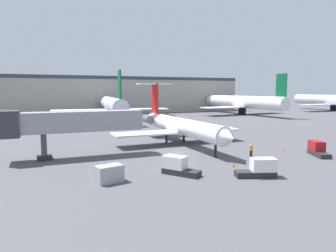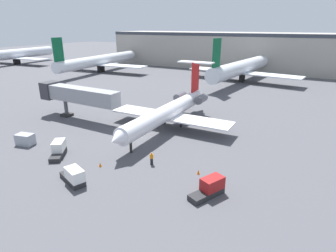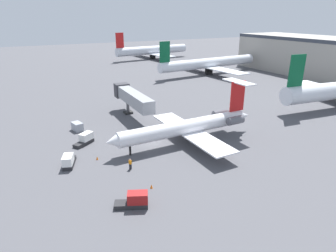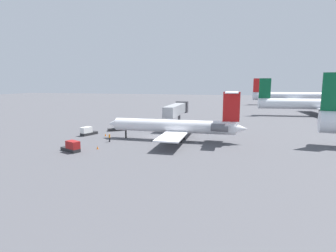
% 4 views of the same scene
% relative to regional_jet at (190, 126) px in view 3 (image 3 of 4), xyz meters
% --- Properties ---
extents(ground_plane, '(400.00, 400.00, 0.10)m').
position_rel_regional_jet_xyz_m(ground_plane, '(-2.80, -6.05, -3.12)').
color(ground_plane, '#4C4C51').
extents(regional_jet, '(21.48, 28.88, 9.98)m').
position_rel_regional_jet_xyz_m(regional_jet, '(0.00, 0.00, 0.00)').
color(regional_jet, white).
rests_on(regional_jet, ground_plane).
extents(jet_bridge, '(17.54, 3.23, 6.28)m').
position_rel_regional_jet_xyz_m(jet_bridge, '(-17.78, -4.09, 1.52)').
color(jet_bridge, gray).
rests_on(jet_bridge, ground_plane).
extents(ground_crew_marshaller, '(0.47, 0.39, 1.69)m').
position_rel_regional_jet_xyz_m(ground_crew_marshaller, '(4.47, -13.03, -2.22)').
color(ground_crew_marshaller, black).
rests_on(ground_crew_marshaller, ground_plane).
extents(baggage_tug_lead, '(2.93, 4.22, 1.90)m').
position_rel_regional_jet_xyz_m(baggage_tug_lead, '(13.26, -15.82, -2.24)').
color(baggage_tug_lead, '#262628').
rests_on(baggage_tug_lead, ground_plane).
extents(baggage_tug_trailing, '(4.24, 2.68, 1.90)m').
position_rel_regional_jet_xyz_m(baggage_tug_trailing, '(-0.73, -20.92, -2.24)').
color(baggage_tug_trailing, '#262628').
rests_on(baggage_tug_trailing, ground_plane).
extents(baggage_tug_spare, '(3.44, 4.08, 1.90)m').
position_rel_regional_jet_xyz_m(baggage_tug_spare, '(-7.94, -16.79, -2.24)').
color(baggage_tug_spare, '#262628').
rests_on(baggage_tug_spare, ground_plane).
extents(cargo_container_uld, '(2.76, 2.05, 1.63)m').
position_rel_regional_jet_xyz_m(cargo_container_uld, '(-15.06, -16.69, -2.26)').
color(cargo_container_uld, '#999EA8').
rests_on(cargo_container_uld, ground_plane).
extents(traffic_cone_near, '(0.36, 0.36, 0.55)m').
position_rel_regional_jet_xyz_m(traffic_cone_near, '(10.57, -12.42, -2.80)').
color(traffic_cone_near, orange).
rests_on(traffic_cone_near, ground_plane).
extents(traffic_cone_mid, '(0.36, 0.36, 0.55)m').
position_rel_regional_jet_xyz_m(traffic_cone_mid, '(-0.84, -16.59, -2.80)').
color(traffic_cone_mid, orange).
rests_on(traffic_cone_mid, ground_plane).
extents(parked_airliner_west_end, '(33.96, 40.15, 13.56)m').
position_rel_regional_jet_xyz_m(parked_airliner_west_end, '(-99.50, 38.83, 1.30)').
color(parked_airliner_west_end, silver).
rests_on(parked_airliner_west_end, ground_plane).
extents(parked_airliner_west_mid, '(37.21, 44.02, 13.08)m').
position_rel_regional_jet_xyz_m(parked_airliner_west_mid, '(-51.53, 40.35, 1.05)').
color(parked_airliner_west_mid, silver).
rests_on(parked_airliner_west_mid, ground_plane).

